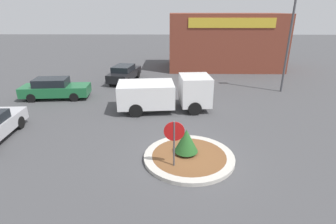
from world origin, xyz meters
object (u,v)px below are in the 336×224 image
object	(u,v)px
utility_truck	(165,93)
parked_sedan_black	(124,73)
parked_sedan_green	(55,88)
light_pole	(290,34)
stop_sign	(174,136)

from	to	relation	value
utility_truck	parked_sedan_black	size ratio (longest dim) A/B	1.25
parked_sedan_green	light_pole	xyz separation A→B (m)	(17.06, 1.99, 3.61)
utility_truck	parked_sedan_green	size ratio (longest dim) A/B	1.23
stop_sign	parked_sedan_green	bearing A→B (deg)	133.67
stop_sign	utility_truck	bearing A→B (deg)	94.36
utility_truck	stop_sign	bearing A→B (deg)	-91.39
parked_sedan_green	parked_sedan_black	world-z (taller)	parked_sedan_green
utility_truck	light_pole	size ratio (longest dim) A/B	0.79
stop_sign	parked_sedan_black	world-z (taller)	stop_sign
parked_sedan_green	stop_sign	bearing A→B (deg)	-51.29
stop_sign	light_pole	bearing A→B (deg)	52.04
parked_sedan_black	light_pole	world-z (taller)	light_pole
utility_truck	parked_sedan_black	distance (m)	8.07
parked_sedan_green	parked_sedan_black	distance (m)	6.45
utility_truck	parked_sedan_green	world-z (taller)	utility_truck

